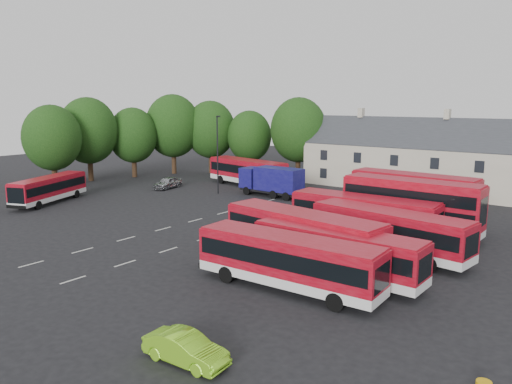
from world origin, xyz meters
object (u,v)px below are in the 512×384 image
Objects in this scene: bus_west at (49,187)px; lime_car at (186,348)px; box_truck at (272,180)px; bus_row_a at (288,258)px; silver_car at (168,183)px; bus_dd_south at (411,204)px; lamppost at (218,152)px.

lime_car is (36.09, -14.94, -1.07)m from bus_west.
bus_west is at bearing 63.63° from lime_car.
box_truck is at bearing -65.80° from bus_west.
bus_row_a reaches higher than lime_car.
bus_row_a is at bearing -41.71° from silver_car.
bus_row_a is 35.28m from bus_west.
box_truck reaches higher than bus_west.
bus_dd_south is (1.18, 16.49, 0.68)m from bus_row_a.
silver_car is at bearing -170.04° from lamppost.
lamppost is (-25.24, 30.36, 4.31)m from lime_car.
bus_row_a is at bearing -93.07° from bus_dd_south.
lime_car is at bearing -134.59° from bus_west.
bus_row_a is 29.24m from box_truck.
lamppost is (-24.03, 20.75, 3.01)m from bus_row_a.
bus_dd_south reaches higher than box_truck.
bus_dd_south is at bearing -3.80° from lime_car.
silver_car is 43.73m from lime_car.
box_truck is (-18.99, 6.69, -0.71)m from bus_dd_south.
lamppost reaches higher than silver_car.
bus_row_a reaches higher than bus_west.
bus_dd_south is 20.15m from box_truck.
silver_car is at bearing -35.66° from bus_west.
bus_west is 14.55m from silver_car.
silver_car is at bearing 175.85° from bus_dd_south.
lamppost is (10.85, 15.42, 3.24)m from bus_west.
lamppost is at bearing 171.42° from bus_dd_south.
bus_row_a is 1.02× the size of bus_dd_south.
silver_car is 8.65m from lamppost.
bus_west reaches higher than silver_car.
bus_west is at bearing -113.56° from silver_car.
bus_west is 19.13m from lamppost.
lime_car is (32.69, -29.05, -0.10)m from silver_car.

